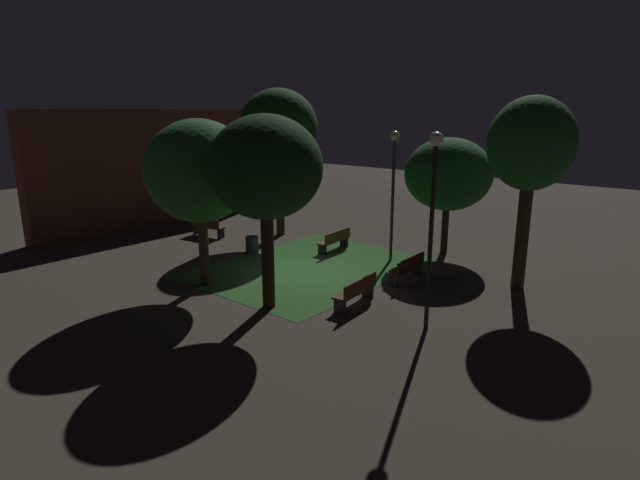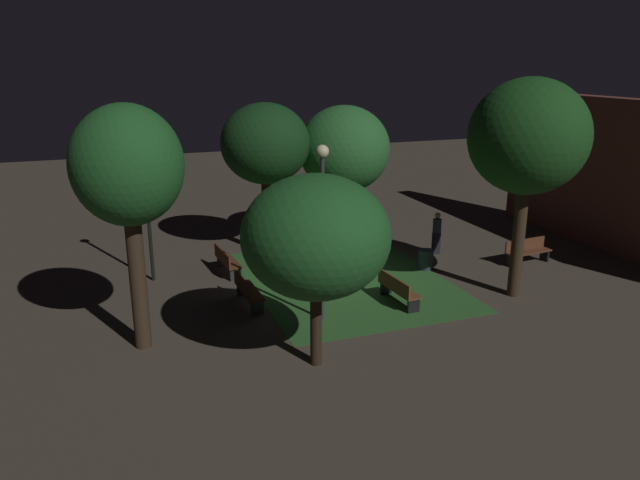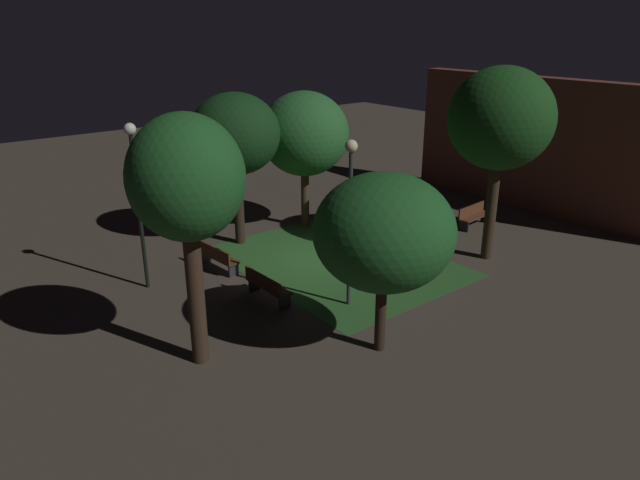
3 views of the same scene
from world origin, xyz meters
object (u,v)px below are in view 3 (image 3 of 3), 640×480
at_px(tree_tall_center, 501,120).
at_px(lamp_post_near_wall, 350,198).
at_px(bench_front_left, 267,286).
at_px(lamp_post_path_center, 136,181).
at_px(bench_back_row, 401,266).
at_px(tree_near_wall, 186,182).
at_px(trash_bin, 397,233).
at_px(bench_lawn_edge, 474,215).
at_px(pedestrian, 394,206).
at_px(tree_back_right, 235,135).
at_px(tree_right_canopy, 305,134).
at_px(bench_by_lamp, 218,257).
at_px(tree_back_left, 384,232).

xyz_separation_m(tree_tall_center, lamp_post_near_wall, (-0.35, -6.29, -1.58)).
bearing_deg(bench_front_left, lamp_post_path_center, -142.42).
height_order(bench_back_row, tree_near_wall, tree_near_wall).
distance_m(lamp_post_near_wall, trash_bin, 6.38).
xyz_separation_m(lamp_post_near_wall, trash_bin, (-2.75, 4.92, -2.99)).
distance_m(bench_front_left, tree_tall_center, 9.43).
bearing_deg(trash_bin, lamp_post_near_wall, -60.77).
xyz_separation_m(lamp_post_near_wall, lamp_post_path_center, (-4.93, -4.21, 0.14)).
relative_size(bench_lawn_edge, pedestrian, 1.14).
bearing_deg(lamp_post_near_wall, bench_front_left, -134.89).
distance_m(tree_back_right, trash_bin, 7.10).
bearing_deg(lamp_post_path_center, tree_back_right, 109.27).
relative_size(bench_back_row, tree_right_canopy, 0.33).
relative_size(bench_by_lamp, tree_right_canopy, 0.33).
bearing_deg(tree_right_canopy, bench_back_row, -7.01).
relative_size(lamp_post_path_center, pedestrian, 3.25).
distance_m(bench_back_row, tree_right_canopy, 7.01).
bearing_deg(bench_back_row, bench_lawn_edge, 106.03).
height_order(bench_by_lamp, tree_tall_center, tree_tall_center).
bearing_deg(trash_bin, bench_front_left, -81.47).
xyz_separation_m(bench_by_lamp, pedestrian, (0.53, 7.95, 0.37)).
xyz_separation_m(bench_back_row, lamp_post_near_wall, (0.29, -2.54, 2.86)).
bearing_deg(bench_front_left, bench_lawn_edge, 91.69).
distance_m(tree_tall_center, lamp_post_path_center, 11.84).
xyz_separation_m(bench_front_left, tree_back_left, (4.17, 0.70, 2.74)).
height_order(bench_front_left, tree_near_wall, tree_near_wall).
relative_size(bench_front_left, tree_tall_center, 0.27).
relative_size(bench_lawn_edge, tree_tall_center, 0.28).
bearing_deg(tree_tall_center, pedestrian, -178.76).
bearing_deg(tree_tall_center, tree_back_left, -74.32).
relative_size(tree_back_left, trash_bin, 6.59).
height_order(bench_lawn_edge, tree_right_canopy, tree_right_canopy).
xyz_separation_m(bench_back_row, tree_tall_center, (0.64, 3.76, 4.44)).
bearing_deg(bench_lawn_edge, bench_back_row, -73.97).
xyz_separation_m(bench_lawn_edge, lamp_post_path_center, (-2.87, -12.90, 3.01)).
xyz_separation_m(bench_by_lamp, bench_front_left, (2.97, -0.00, 0.00)).
bearing_deg(bench_by_lamp, tree_tall_center, 57.77).
xyz_separation_m(bench_lawn_edge, lamp_post_near_wall, (2.06, -8.70, 2.86)).
distance_m(bench_by_lamp, trash_bin, 6.97).
relative_size(tree_back_right, tree_back_left, 1.21).
distance_m(tree_tall_center, tree_right_canopy, 7.48).
height_order(lamp_post_path_center, pedestrian, lamp_post_path_center).
relative_size(tree_back_left, lamp_post_near_wall, 0.94).
relative_size(tree_near_wall, tree_right_canopy, 1.13).
bearing_deg(tree_right_canopy, bench_by_lamp, -71.51).
height_order(lamp_post_near_wall, lamp_post_path_center, lamp_post_path_center).
xyz_separation_m(bench_front_left, tree_back_right, (-4.72, 1.96, 3.66)).
distance_m(tree_back_left, trash_bin, 8.41).
distance_m(bench_by_lamp, tree_back_left, 7.68).
xyz_separation_m(tree_near_wall, tree_back_left, (2.42, 3.87, -1.41)).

